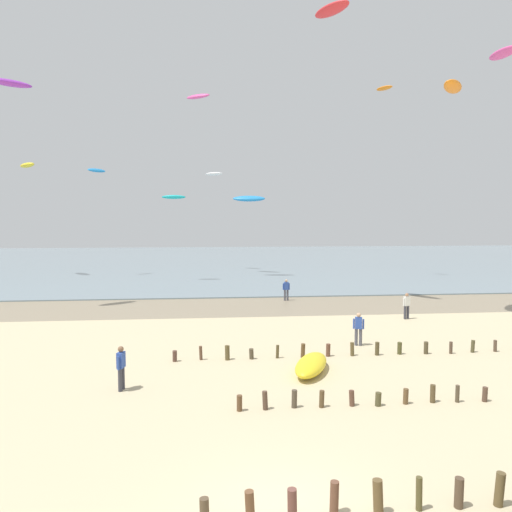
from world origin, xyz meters
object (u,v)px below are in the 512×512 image
at_px(grounded_kite, 311,365).
at_px(kite_aloft_2, 249,199).
at_px(kite_aloft_1, 174,197).
at_px(kite_aloft_7, 27,165).
at_px(kite_aloft_9, 214,174).
at_px(kite_aloft_10, 332,9).
at_px(kite_aloft_3, 97,170).
at_px(person_right_flank, 121,367).
at_px(kite_aloft_4, 503,53).
at_px(kite_aloft_6, 198,96).
at_px(kite_aloft_0, 453,87).
at_px(kite_aloft_5, 384,88).
at_px(person_nearest_camera, 407,305).
at_px(person_by_waterline, 286,289).
at_px(kite_aloft_8, 9,83).
at_px(person_left_flank, 358,328).

bearing_deg(grounded_kite, kite_aloft_2, 23.64).
bearing_deg(kite_aloft_2, kite_aloft_1, -153.10).
relative_size(kite_aloft_7, kite_aloft_9, 1.38).
distance_m(kite_aloft_7, kite_aloft_10, 36.41).
bearing_deg(kite_aloft_3, person_right_flank, 59.91).
distance_m(kite_aloft_2, kite_aloft_4, 26.92).
distance_m(kite_aloft_6, kite_aloft_9, 9.76).
bearing_deg(kite_aloft_0, kite_aloft_10, -84.69).
distance_m(grounded_kite, kite_aloft_5, 38.76).
xyz_separation_m(person_nearest_camera, grounded_kite, (-8.45, -9.97, -0.59)).
xyz_separation_m(person_by_waterline, kite_aloft_6, (-7.26, 16.95, 19.15)).
xyz_separation_m(kite_aloft_1, kite_aloft_10, (12.57, -14.36, 12.86)).
bearing_deg(kite_aloft_3, kite_aloft_1, 105.11).
relative_size(kite_aloft_6, kite_aloft_8, 0.99).
bearing_deg(kite_aloft_0, kite_aloft_3, -91.98).
distance_m(kite_aloft_5, kite_aloft_10, 17.57).
height_order(kite_aloft_4, kite_aloft_5, kite_aloft_5).
bearing_deg(kite_aloft_5, kite_aloft_2, -134.38).
distance_m(person_right_flank, kite_aloft_7, 42.11).
xyz_separation_m(grounded_kite, kite_aloft_10, (4.61, 15.38, 21.28)).
height_order(person_nearest_camera, person_right_flank, same).
height_order(grounded_kite, kite_aloft_8, kite_aloft_8).
xyz_separation_m(person_left_flank, kite_aloft_3, (-20.08, 31.00, 10.96)).
height_order(person_by_waterline, kite_aloft_8, kite_aloft_8).
bearing_deg(kite_aloft_5, person_nearest_camera, -49.33).
distance_m(kite_aloft_4, kite_aloft_7, 47.20).
xyz_separation_m(person_by_waterline, kite_aloft_2, (-1.76, 15.13, 7.83)).
bearing_deg(grounded_kite, kite_aloft_1, 38.61).
bearing_deg(person_right_flank, person_left_flank, 26.13).
bearing_deg(kite_aloft_4, kite_aloft_3, -126.29).
bearing_deg(kite_aloft_4, person_left_flank, -58.68).
distance_m(person_nearest_camera, kite_aloft_10, 21.73).
relative_size(grounded_kite, kite_aloft_6, 1.10).
height_order(kite_aloft_3, kite_aloft_5, kite_aloft_5).
distance_m(kite_aloft_2, kite_aloft_6, 12.71).
relative_size(kite_aloft_3, kite_aloft_4, 0.75).
bearing_deg(kite_aloft_9, kite_aloft_5, 1.95).
bearing_deg(person_nearest_camera, kite_aloft_7, 142.06).
height_order(person_left_flank, kite_aloft_3, kite_aloft_3).
distance_m(kite_aloft_5, kite_aloft_9, 21.99).
bearing_deg(kite_aloft_8, kite_aloft_4, 146.42).
xyz_separation_m(person_left_flank, kite_aloft_2, (-3.32, 28.81, 7.83)).
height_order(person_nearest_camera, kite_aloft_9, kite_aloft_9).
relative_size(person_right_flank, kite_aloft_0, 0.56).
distance_m(kite_aloft_1, kite_aloft_9, 11.53).
distance_m(person_by_waterline, kite_aloft_6, 26.58).
xyz_separation_m(kite_aloft_0, kite_aloft_8, (-29.51, 4.52, 0.72)).
height_order(grounded_kite, kite_aloft_10, kite_aloft_10).
height_order(kite_aloft_1, kite_aloft_6, kite_aloft_6).
relative_size(kite_aloft_1, kite_aloft_4, 0.84).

